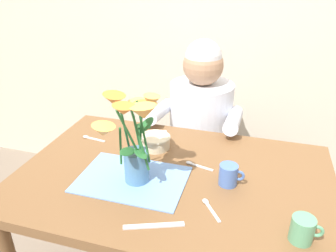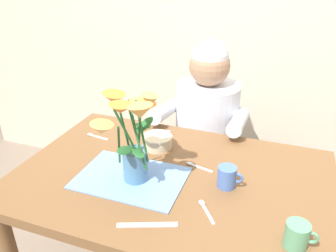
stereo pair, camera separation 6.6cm
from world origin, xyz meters
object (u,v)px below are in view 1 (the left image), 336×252
(seated_person, at_px, (199,140))
(flower_vase, at_px, (133,134))
(ceramic_mug, at_px, (229,174))
(dinner_knife, at_px, (154,226))
(coffee_cup, at_px, (303,230))
(ceramic_bowl, at_px, (155,141))

(seated_person, bearing_deg, flower_vase, -99.71)
(flower_vase, xyz_separation_m, ceramic_mug, (0.33, 0.09, -0.16))
(ceramic_mug, bearing_deg, dinner_knife, -123.72)
(dinner_knife, height_order, coffee_cup, coffee_cup)
(flower_vase, relative_size, dinner_knife, 1.82)
(seated_person, xyz_separation_m, coffee_cup, (0.46, -0.83, 0.22))
(seated_person, relative_size, ceramic_mug, 12.20)
(seated_person, xyz_separation_m, dinner_knife, (0.03, -0.90, 0.18))
(seated_person, bearing_deg, ceramic_bowl, -106.22)
(flower_vase, distance_m, ceramic_mug, 0.38)
(ceramic_bowl, xyz_separation_m, ceramic_mug, (0.34, -0.18, 0.01))
(ceramic_bowl, relative_size, coffee_cup, 1.46)
(flower_vase, bearing_deg, ceramic_mug, 14.64)
(dinner_knife, bearing_deg, ceramic_mug, 35.05)
(ceramic_bowl, distance_m, ceramic_mug, 0.39)
(coffee_cup, bearing_deg, flower_vase, 167.07)
(flower_vase, bearing_deg, seated_person, 81.49)
(seated_person, height_order, coffee_cup, seated_person)
(ceramic_bowl, height_order, coffee_cup, coffee_cup)
(dinner_knife, xyz_separation_m, ceramic_mug, (0.19, 0.29, 0.04))
(dinner_knife, distance_m, coffee_cup, 0.44)
(flower_vase, xyz_separation_m, ceramic_bowl, (-0.01, 0.26, -0.17))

